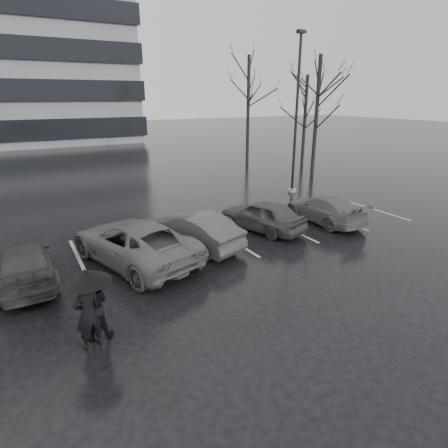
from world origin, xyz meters
name	(u,v)px	position (x,y,z in m)	size (l,w,h in m)	color
ground	(245,261)	(0.00, 0.00, 0.00)	(160.00, 160.00, 0.00)	black
car_main	(262,215)	(2.32, 2.35, 0.65)	(1.54, 3.83, 1.30)	black
car_west_a	(194,230)	(-1.00, 2.03, 0.67)	(1.42, 4.06, 1.34)	#29282B
car_west_b	(134,242)	(-3.32, 1.81, 0.73)	(2.42, 5.25, 1.46)	#464648
car_west_c	(23,264)	(-6.69, 2.02, 0.60)	(1.68, 4.14, 1.20)	black
car_east	(324,209)	(5.41, 1.90, 0.60)	(1.67, 4.12, 1.20)	#464648
pedestrian_left	(88,313)	(-5.55, -2.22, 0.86)	(0.63, 0.41, 1.72)	black
pedestrian_right	(92,306)	(-5.40, -1.93, 0.84)	(0.81, 0.63, 1.67)	black
umbrella	(85,276)	(-5.49, -2.12, 1.71)	(1.11, 1.11, 1.87)	black
lamp_post	(296,123)	(7.75, 7.01, 3.98)	(0.48, 0.48, 8.69)	gray
stall_stripes	(194,242)	(-0.80, 2.50, 0.00)	(19.72, 5.00, 0.00)	#B4B5B7
tree_east	(316,118)	(12.00, 10.00, 4.00)	(0.26, 0.26, 8.00)	black
tree_ne	(305,121)	(14.50, 14.00, 3.50)	(0.26, 0.26, 7.00)	black
tree_north	(248,111)	(11.00, 17.00, 4.25)	(0.26, 0.26, 8.50)	black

